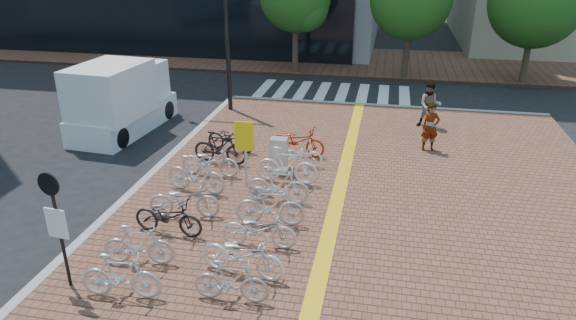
% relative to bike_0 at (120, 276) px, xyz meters
% --- Properties ---
extents(ground, '(120.00, 120.00, 0.00)m').
position_rel_bike_0_xyz_m(ground, '(1.89, 2.65, -0.66)').
color(ground, black).
rests_on(ground, ground).
extents(kerb_north, '(14.00, 0.25, 0.15)m').
position_rel_bike_0_xyz_m(kerb_north, '(4.89, 14.65, -0.59)').
color(kerb_north, gray).
rests_on(kerb_north, ground).
extents(far_sidewalk, '(70.00, 8.00, 0.15)m').
position_rel_bike_0_xyz_m(far_sidewalk, '(1.89, 23.65, -0.59)').
color(far_sidewalk, brown).
rests_on(far_sidewalk, ground).
extents(crosswalk, '(7.50, 4.00, 0.01)m').
position_rel_bike_0_xyz_m(crosswalk, '(2.39, 16.65, -0.66)').
color(crosswalk, silver).
rests_on(crosswalk, ground).
extents(street_trees, '(16.20, 4.60, 6.35)m').
position_rel_bike_0_xyz_m(street_trees, '(6.93, 20.10, 3.44)').
color(street_trees, '#38281E').
rests_on(street_trees, far_sidewalk).
extents(bike_0, '(1.74, 0.64, 1.02)m').
position_rel_bike_0_xyz_m(bike_0, '(0.00, 0.00, 0.00)').
color(bike_0, silver).
rests_on(bike_0, sidewalk).
extents(bike_1, '(1.69, 0.68, 0.99)m').
position_rel_bike_0_xyz_m(bike_1, '(-0.18, 1.17, -0.02)').
color(bike_1, silver).
rests_on(bike_1, sidewalk).
extents(bike_2, '(1.88, 0.79, 0.96)m').
position_rel_bike_0_xyz_m(bike_2, '(-0.06, 2.53, -0.03)').
color(bike_2, black).
rests_on(bike_2, sidewalk).
extents(bike_3, '(1.97, 0.95, 0.99)m').
position_rel_bike_0_xyz_m(bike_3, '(0.01, 3.44, -0.02)').
color(bike_3, '#BBBAC0').
rests_on(bike_3, sidewalk).
extents(bike_4, '(1.90, 0.77, 1.11)m').
position_rel_bike_0_xyz_m(bike_4, '(-0.21, 4.87, 0.04)').
color(bike_4, silver).
rests_on(bike_4, sidewalk).
extents(bike_5, '(1.85, 0.65, 0.97)m').
position_rel_bike_0_xyz_m(bike_5, '(-0.19, 6.03, -0.03)').
color(bike_5, silver).
rests_on(bike_5, sidewalk).
extents(bike_6, '(1.86, 0.65, 1.10)m').
position_rel_bike_0_xyz_m(bike_6, '(-0.18, 7.01, 0.04)').
color(bike_6, black).
rests_on(bike_6, sidewalk).
extents(bike_7, '(1.86, 0.91, 0.94)m').
position_rel_bike_0_xyz_m(bike_7, '(-0.15, 8.14, -0.04)').
color(bike_7, black).
rests_on(bike_7, sidewalk).
extents(bike_8, '(1.59, 0.50, 0.95)m').
position_rel_bike_0_xyz_m(bike_8, '(2.25, 0.32, -0.04)').
color(bike_8, '#B1B1B6').
rests_on(bike_8, sidewalk).
extents(bike_9, '(2.02, 0.95, 1.02)m').
position_rel_bike_0_xyz_m(bike_9, '(2.23, 1.23, -0.00)').
color(bike_9, white).
rests_on(bike_9, sidewalk).
extents(bike_10, '(1.84, 0.71, 0.95)m').
position_rel_bike_0_xyz_m(bike_10, '(2.30, 2.40, -0.04)').
color(bike_10, silver).
rests_on(bike_10, sidewalk).
extents(bike_11, '(1.85, 0.69, 1.08)m').
position_rel_bike_0_xyz_m(bike_11, '(2.34, 3.44, 0.03)').
color(bike_11, silver).
rests_on(bike_11, sidewalk).
extents(bike_12, '(1.79, 0.52, 1.07)m').
position_rel_bike_0_xyz_m(bike_12, '(2.26, 4.70, 0.02)').
color(bike_12, silver).
rests_on(bike_12, sidewalk).
extents(bike_13, '(1.93, 0.62, 1.15)m').
position_rel_bike_0_xyz_m(bike_13, '(2.27, 5.98, 0.06)').
color(bike_13, white).
rests_on(bike_13, sidewalk).
extents(bike_14, '(1.75, 0.91, 0.87)m').
position_rel_bike_0_xyz_m(bike_14, '(2.34, 7.14, -0.08)').
color(bike_14, white).
rests_on(bike_14, sidewalk).
extents(bike_15, '(2.01, 0.98, 1.01)m').
position_rel_bike_0_xyz_m(bike_15, '(2.18, 8.23, -0.01)').
color(bike_15, red).
rests_on(bike_15, sidewalk).
extents(pedestrian_a, '(0.70, 0.56, 1.68)m').
position_rel_bike_0_xyz_m(pedestrian_a, '(6.61, 9.53, 0.33)').
color(pedestrian_a, gray).
rests_on(pedestrian_a, sidewalk).
extents(pedestrian_b, '(0.91, 0.73, 1.78)m').
position_rel_bike_0_xyz_m(pedestrian_b, '(6.72, 12.05, 0.38)').
color(pedestrian_b, '#4D5262').
rests_on(pedestrian_b, sidewalk).
extents(utility_box, '(0.54, 0.40, 1.14)m').
position_rel_bike_0_xyz_m(utility_box, '(1.87, 6.71, 0.06)').
color(utility_box, silver).
rests_on(utility_box, sidewalk).
extents(yellow_sign, '(0.56, 0.14, 2.05)m').
position_rel_bike_0_xyz_m(yellow_sign, '(1.11, 5.50, 0.91)').
color(yellow_sign, '#B7B7BC').
rests_on(yellow_sign, sidewalk).
extents(notice_sign, '(0.49, 0.14, 2.67)m').
position_rel_bike_0_xyz_m(notice_sign, '(-1.30, 0.11, 1.17)').
color(notice_sign, black).
rests_on(notice_sign, sidewalk).
extents(traffic_light_pole, '(3.39, 1.31, 6.31)m').
position_rel_bike_0_xyz_m(traffic_light_pole, '(-3.07, 12.74, 3.84)').
color(traffic_light_pole, black).
rests_on(traffic_light_pole, sidewalk).
extents(box_truck, '(2.51, 5.01, 2.80)m').
position_rel_bike_0_xyz_m(box_truck, '(-5.03, 9.67, 0.66)').
color(box_truck, silver).
rests_on(box_truck, ground).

